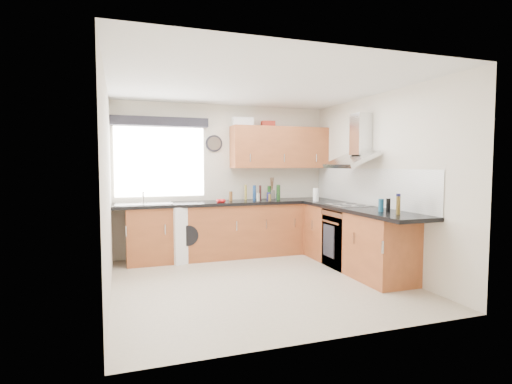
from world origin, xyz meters
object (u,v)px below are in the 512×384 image
object	(u,v)px
extractor_hood	(356,147)
upper_cabinets	(280,148)
oven	(348,238)
washing_machine	(185,233)

from	to	relation	value
extractor_hood	upper_cabinets	world-z (taller)	upper_cabinets
oven	washing_machine	xyz separation A→B (m)	(-2.21, 1.22, 0.01)
oven	extractor_hood	xyz separation A→B (m)	(0.10, -0.00, 1.34)
upper_cabinets	oven	bearing A→B (deg)	-67.46
oven	extractor_hood	size ratio (longest dim) A/B	1.09
upper_cabinets	washing_machine	bearing A→B (deg)	-176.38
extractor_hood	washing_machine	bearing A→B (deg)	152.18
oven	upper_cabinets	xyz separation A→B (m)	(-0.55, 1.32, 1.38)
extractor_hood	oven	bearing A→B (deg)	180.00
oven	extractor_hood	bearing A→B (deg)	-0.00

